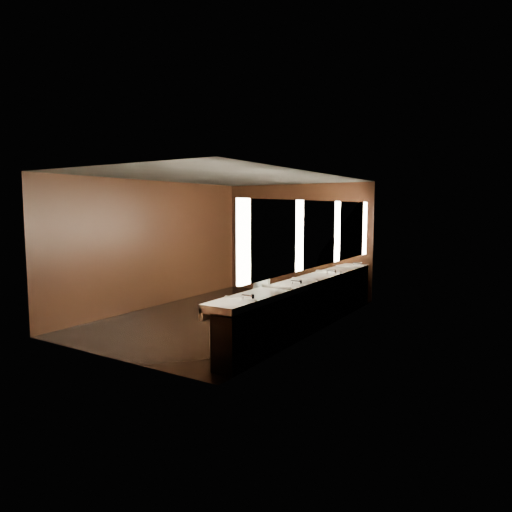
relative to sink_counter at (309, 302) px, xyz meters
The scene contains 10 objects.
floor 1.86m from the sink_counter, behind, with size 6.00×6.00×0.00m, color black.
ceiling 2.92m from the sink_counter, behind, with size 4.00×6.00×0.02m, color #2D2D2B.
wall_back 3.61m from the sink_counter, 120.87° to the left, with size 4.00×0.02×2.80m, color black.
wall_front 3.61m from the sink_counter, 120.87° to the right, with size 4.00×0.02×2.80m, color black.
wall_left 3.90m from the sink_counter, behind, with size 0.02×6.00×2.80m, color black.
wall_right 0.93m from the sink_counter, ahead, with size 0.02×6.00×2.80m, color black.
sink_counter is the anchor object (origin of this frame).
mirror_band 1.27m from the sink_counter, ahead, with size 0.06×5.03×1.15m.
person 0.98m from the sink_counter, 128.79° to the right, with size 0.61×0.40×1.68m, color #93B8DC.
trash_bin 1.89m from the sink_counter, 96.68° to the right, with size 0.36×0.36×0.56m, color black.
Camera 1 is at (5.29, -7.38, 2.19)m, focal length 32.00 mm.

